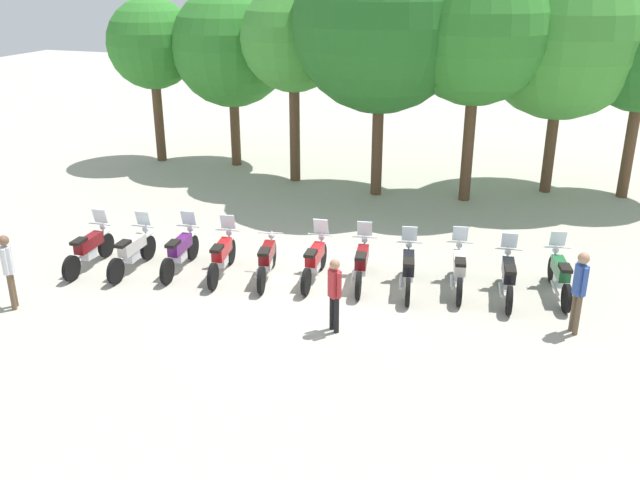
% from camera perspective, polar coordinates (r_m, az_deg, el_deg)
% --- Properties ---
extents(ground_plane, '(80.00, 80.00, 0.00)m').
position_cam_1_polar(ground_plane, '(16.65, -0.55, -3.48)').
color(ground_plane, '#ADA899').
extents(motorcycle_0, '(0.62, 2.19, 1.37)m').
position_cam_1_polar(motorcycle_0, '(18.18, -18.51, -0.67)').
color(motorcycle_0, black).
rests_on(motorcycle_0, ground_plane).
extents(motorcycle_1, '(0.62, 2.19, 1.37)m').
position_cam_1_polar(motorcycle_1, '(17.71, -15.22, -0.88)').
color(motorcycle_1, black).
rests_on(motorcycle_1, ground_plane).
extents(motorcycle_2, '(0.62, 2.19, 1.37)m').
position_cam_1_polar(motorcycle_2, '(17.44, -11.46, -0.88)').
color(motorcycle_2, black).
rests_on(motorcycle_2, ground_plane).
extents(motorcycle_3, '(0.66, 2.17, 1.37)m').
position_cam_1_polar(motorcycle_3, '(16.99, -8.09, -1.27)').
color(motorcycle_3, black).
rests_on(motorcycle_3, ground_plane).
extents(motorcycle_4, '(0.73, 2.16, 0.99)m').
position_cam_1_polar(motorcycle_4, '(16.68, -4.40, -1.61)').
color(motorcycle_4, black).
rests_on(motorcycle_4, ground_plane).
extents(motorcycle_5, '(0.62, 2.19, 1.37)m').
position_cam_1_polar(motorcycle_5, '(16.54, -0.44, -1.69)').
color(motorcycle_5, black).
rests_on(motorcycle_5, ground_plane).
extents(motorcycle_6, '(0.66, 2.17, 1.37)m').
position_cam_1_polar(motorcycle_6, '(16.42, 3.46, -1.92)').
color(motorcycle_6, black).
rests_on(motorcycle_6, ground_plane).
extents(motorcycle_7, '(0.70, 2.16, 1.37)m').
position_cam_1_polar(motorcycle_7, '(16.20, 7.29, -2.40)').
color(motorcycle_7, black).
rests_on(motorcycle_7, ground_plane).
extents(motorcycle_8, '(0.64, 2.18, 1.37)m').
position_cam_1_polar(motorcycle_8, '(16.40, 11.39, -2.36)').
color(motorcycle_8, black).
rests_on(motorcycle_8, ground_plane).
extents(motorcycle_9, '(0.62, 2.18, 1.37)m').
position_cam_1_polar(motorcycle_9, '(16.26, 15.26, -2.94)').
color(motorcycle_9, black).
rests_on(motorcycle_9, ground_plane).
extents(motorcycle_10, '(0.71, 2.16, 1.37)m').
position_cam_1_polar(motorcycle_10, '(16.70, 19.19, -2.73)').
color(motorcycle_10, black).
rests_on(motorcycle_10, ground_plane).
extents(person_0, '(0.31, 0.39, 1.72)m').
position_cam_1_polar(person_0, '(16.47, -24.35, -1.97)').
color(person_0, brown).
rests_on(person_0, ground_plane).
extents(person_1, '(0.36, 0.32, 1.61)m').
position_cam_1_polar(person_1, '(14.09, 1.20, -4.15)').
color(person_1, black).
rests_on(person_1, ground_plane).
extents(person_2, '(0.32, 0.39, 1.79)m').
position_cam_1_polar(person_2, '(14.92, 20.64, -3.58)').
color(person_2, brown).
rests_on(person_2, ground_plane).
extents(tree_0, '(3.34, 3.34, 6.11)m').
position_cam_1_polar(tree_0, '(27.27, -13.68, 15.43)').
color(tree_0, brown).
rests_on(tree_0, ground_plane).
extents(tree_1, '(4.32, 4.32, 6.56)m').
position_cam_1_polar(tree_1, '(26.11, -7.32, 15.53)').
color(tree_1, brown).
rests_on(tree_1, ground_plane).
extents(tree_2, '(3.55, 3.55, 6.67)m').
position_cam_1_polar(tree_2, '(23.80, -2.20, 16.27)').
color(tree_2, brown).
rests_on(tree_2, ground_plane).
extents(tree_3, '(5.50, 5.50, 8.23)m').
position_cam_1_polar(tree_3, '(22.21, 5.06, 17.41)').
color(tree_3, brown).
rests_on(tree_3, ground_plane).
extents(tree_4, '(4.47, 4.47, 7.55)m').
position_cam_1_polar(tree_4, '(22.03, 12.86, 16.49)').
color(tree_4, brown).
rests_on(tree_4, ground_plane).
extents(tree_5, '(5.31, 5.31, 7.79)m').
position_cam_1_polar(tree_5, '(23.70, 19.51, 15.73)').
color(tree_5, brown).
rests_on(tree_5, ground_plane).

